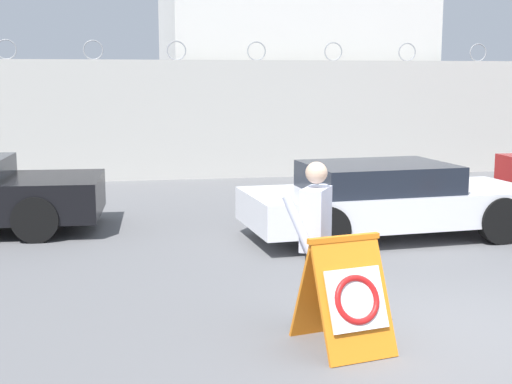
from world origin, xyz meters
name	(u,v)px	position (x,y,z in m)	size (l,w,h in m)	color
ground_plane	(461,329)	(0.00, 0.00, 0.00)	(90.00, 90.00, 0.00)	slate
perimeter_wall	(256,119)	(0.00, 11.15, 1.45)	(36.00, 0.30, 3.35)	beige
building_block	(280,52)	(1.67, 16.01, 3.27)	(7.17, 7.96, 6.54)	silver
barricade_sign	(346,293)	(-1.30, -0.28, 0.53)	(0.85, 0.99, 1.06)	orange
security_guard	(315,237)	(-1.43, 0.34, 0.92)	(0.58, 0.56, 1.67)	black
parked_car_rear_sedan	(387,199)	(0.75, 4.06, 0.61)	(4.67, 2.21, 1.17)	black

